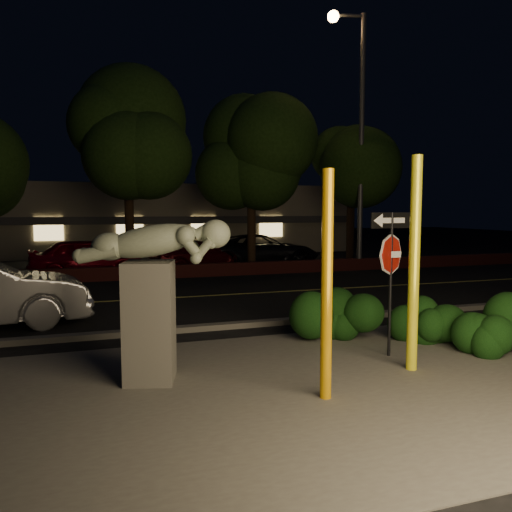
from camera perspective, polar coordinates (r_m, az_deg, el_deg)
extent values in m
plane|color=black|center=(17.98, -5.38, -2.91)|extent=(90.00, 90.00, 0.00)
cube|color=#4C4944|center=(7.92, 13.44, -13.63)|extent=(14.00, 6.00, 0.02)
cube|color=black|center=(15.10, -2.80, -4.44)|extent=(80.00, 8.00, 0.01)
cube|color=#B8B049|center=(15.10, -2.80, -4.39)|extent=(80.00, 0.12, 0.00)
cube|color=#4C4944|center=(11.27, 2.86, -7.51)|extent=(80.00, 0.25, 0.12)
cube|color=#4F1A19|center=(19.20, -6.26, -1.64)|extent=(40.00, 0.35, 0.50)
cube|color=black|center=(24.80, -9.03, -0.68)|extent=(40.00, 12.00, 0.01)
cube|color=#6B6555|center=(32.59, -11.38, 4.21)|extent=(22.00, 10.00, 4.00)
cube|color=#333338|center=(27.54, -10.07, 4.05)|extent=(22.00, 0.20, 0.40)
cube|color=#FFD87F|center=(27.38, -22.61, 2.88)|extent=(1.40, 0.08, 1.20)
cube|color=#FFD87F|center=(27.38, -14.23, 3.13)|extent=(1.40, 0.08, 1.20)
cube|color=#FFD87F|center=(27.96, -6.01, 3.30)|extent=(1.40, 0.08, 1.20)
cube|color=#FFD87F|center=(29.08, 1.72, 3.40)|extent=(1.40, 0.08, 1.20)
cylinder|color=black|center=(20.60, -14.26, 3.93)|extent=(0.36, 0.36, 4.25)
ellipsoid|color=black|center=(20.89, -14.52, 14.81)|extent=(5.20, 5.20, 4.68)
cylinder|color=black|center=(21.17, -0.52, 3.78)|extent=(0.36, 0.36, 4.00)
ellipsoid|color=black|center=(21.39, -0.53, 13.69)|extent=(4.80, 4.80, 4.32)
cylinder|color=black|center=(23.63, 10.74, 3.73)|extent=(0.36, 0.36, 3.90)
ellipsoid|color=black|center=(23.80, 10.88, 12.16)|extent=(4.40, 4.40, 3.96)
cylinder|color=#E69F0B|center=(6.70, 8.09, -3.43)|extent=(0.15, 0.15, 3.09)
cylinder|color=#FFF222|center=(8.20, 17.62, -0.95)|extent=(0.17, 0.17, 3.40)
cylinder|color=black|center=(8.92, 15.10, -3.28)|extent=(0.05, 0.05, 2.51)
cube|color=white|center=(8.85, 15.19, 0.17)|extent=(0.38, 0.06, 0.11)
cube|color=black|center=(8.82, 15.28, 3.95)|extent=(0.85, 0.10, 0.27)
cube|color=white|center=(8.82, 15.28, 3.95)|extent=(0.54, 0.07, 0.11)
cube|color=#4C4944|center=(7.60, -12.06, -7.40)|extent=(0.86, 0.86, 1.81)
sphere|color=gray|center=(7.34, -4.64, 2.54)|extent=(0.42, 0.42, 0.42)
ellipsoid|color=black|center=(10.11, 9.23, -6.40)|extent=(2.21, 1.70, 1.04)
ellipsoid|color=black|center=(10.14, 18.18, -6.53)|extent=(1.74, 1.14, 1.05)
ellipsoid|color=black|center=(9.92, 25.99, -7.16)|extent=(1.69, 1.36, 1.02)
cylinder|color=#4B4C50|center=(21.67, 11.94, 12.33)|extent=(0.21, 0.21, 10.51)
cylinder|color=#4B4C50|center=(22.73, 10.53, 25.40)|extent=(1.25, 0.43, 0.13)
sphere|color=#FFB259|center=(22.57, 8.82, 25.43)|extent=(0.46, 0.46, 0.46)
imported|color=maroon|center=(20.53, -18.72, -0.09)|extent=(4.34, 1.83, 1.46)
imported|color=#46090E|center=(21.22, -6.32, 0.07)|extent=(4.66, 2.67, 1.27)
imported|color=black|center=(22.50, 0.58, 0.64)|extent=(5.37, 2.67, 1.46)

